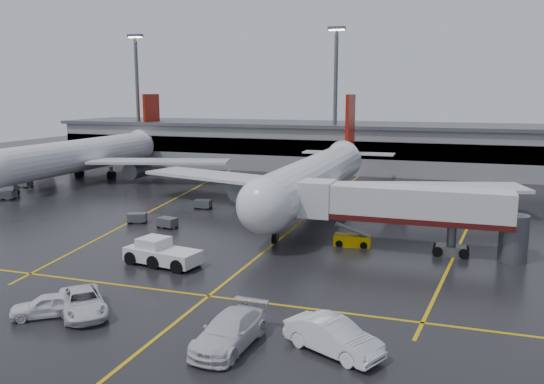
% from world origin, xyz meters
% --- Properties ---
extents(ground, '(220.00, 220.00, 0.00)m').
position_xyz_m(ground, '(0.00, 0.00, 0.00)').
color(ground, black).
rests_on(ground, ground).
extents(apron_line_centre, '(0.25, 90.00, 0.02)m').
position_xyz_m(apron_line_centre, '(0.00, 0.00, 0.01)').
color(apron_line_centre, gold).
rests_on(apron_line_centre, ground).
extents(apron_line_stop, '(60.00, 0.25, 0.02)m').
position_xyz_m(apron_line_stop, '(0.00, -22.00, 0.01)').
color(apron_line_stop, gold).
rests_on(apron_line_stop, ground).
extents(apron_line_left, '(9.99, 69.35, 0.02)m').
position_xyz_m(apron_line_left, '(-20.00, 10.00, 0.01)').
color(apron_line_left, gold).
rests_on(apron_line_left, ground).
extents(apron_line_right, '(7.57, 69.64, 0.02)m').
position_xyz_m(apron_line_right, '(18.00, 10.00, 0.01)').
color(apron_line_right, gold).
rests_on(apron_line_right, ground).
extents(terminal, '(122.00, 19.00, 8.60)m').
position_xyz_m(terminal, '(0.00, 47.93, 4.32)').
color(terminal, gray).
rests_on(terminal, ground).
extents(light_mast_left, '(3.00, 1.20, 25.45)m').
position_xyz_m(light_mast_left, '(-45.00, 42.00, 14.47)').
color(light_mast_left, '#595B60').
rests_on(light_mast_left, ground).
extents(light_mast_mid, '(3.00, 1.20, 25.45)m').
position_xyz_m(light_mast_mid, '(-5.00, 42.00, 14.47)').
color(light_mast_mid, '#595B60').
rests_on(light_mast_mid, ground).
extents(main_airliner, '(48.80, 45.60, 14.10)m').
position_xyz_m(main_airliner, '(0.00, 9.70, 4.21)').
color(main_airliner, silver).
rests_on(main_airliner, ground).
extents(second_airliner, '(48.80, 45.60, 14.10)m').
position_xyz_m(second_airliner, '(-42.00, 21.70, 4.21)').
color(second_airliner, silver).
rests_on(second_airliner, ground).
extents(jet_bridge, '(19.90, 3.40, 6.05)m').
position_xyz_m(jet_bridge, '(11.87, -6.00, 3.93)').
color(jet_bridge, silver).
rests_on(jet_bridge, ground).
extents(pushback_tractor, '(6.82, 3.74, 2.32)m').
position_xyz_m(pushback_tractor, '(-6.89, -16.51, 0.92)').
color(pushback_tractor, silver).
rests_on(pushback_tractor, ground).
extents(belt_loader, '(3.49, 1.79, 2.15)m').
position_xyz_m(belt_loader, '(7.18, -5.63, 0.53)').
color(belt_loader, '#E3AE02').
rests_on(belt_loader, ground).
extents(service_van_a, '(5.83, 5.92, 1.58)m').
position_xyz_m(service_van_a, '(-6.34, -27.50, 0.79)').
color(service_van_a, silver).
rests_on(service_van_a, ground).
extents(service_van_b, '(2.99, 6.49, 1.84)m').
position_xyz_m(service_van_b, '(4.49, -28.83, 0.92)').
color(service_van_b, silver).
rests_on(service_van_b, ground).
extents(service_van_c, '(6.09, 4.34, 1.91)m').
position_xyz_m(service_van_c, '(10.21, -27.72, 0.95)').
color(service_van_c, white).
rests_on(service_van_c, ground).
extents(service_van_d, '(4.60, 3.96, 1.49)m').
position_xyz_m(service_van_d, '(-8.29, -28.60, 0.75)').
color(service_van_d, white).
rests_on(service_van_d, ground).
extents(baggage_cart_a, '(2.23, 1.70, 1.12)m').
position_xyz_m(baggage_cart_a, '(-12.75, -4.91, 0.63)').
color(baggage_cart_a, '#595B60').
rests_on(baggage_cart_a, ground).
extents(baggage_cart_b, '(2.33, 1.91, 1.12)m').
position_xyz_m(baggage_cart_b, '(-17.04, -3.93, 0.63)').
color(baggage_cart_b, '#595B60').
rests_on(baggage_cart_b, ground).
extents(baggage_cart_c, '(2.13, 1.51, 1.12)m').
position_xyz_m(baggage_cart_c, '(-13.52, 5.41, 0.63)').
color(baggage_cart_c, '#595B60').
rests_on(baggage_cart_c, ground).
extents(baggage_cart_d, '(2.10, 1.46, 1.12)m').
position_xyz_m(baggage_cart_d, '(-46.11, 11.32, 0.63)').
color(baggage_cart_d, '#595B60').
rests_on(baggage_cart_d, ground).
extents(baggage_cart_e, '(2.29, 1.82, 1.12)m').
position_xyz_m(baggage_cart_e, '(-41.32, 2.61, 0.63)').
color(baggage_cart_e, '#595B60').
rests_on(baggage_cart_e, ground).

